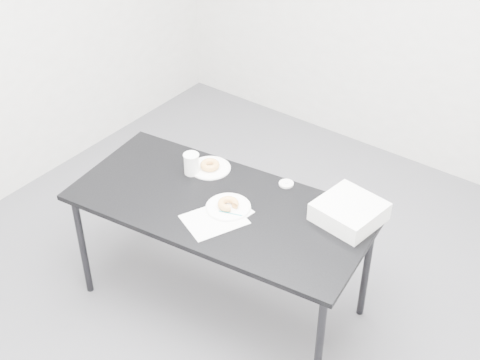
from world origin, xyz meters
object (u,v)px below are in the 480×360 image
Objects in this scene: pen at (232,214)px; donut_near at (228,204)px; table at (221,212)px; donut_far at (210,165)px; coffee_cup at (191,164)px; scorecard at (214,220)px; plate_near at (228,207)px; plate_far at (210,168)px; bakery_box at (349,212)px.

donut_near reaches higher than pen.
table is 15.29× the size of donut_far.
coffee_cup is (-0.31, 0.13, 0.12)m from table.
scorecard is 1.26× the size of plate_near.
bakery_box reaches higher than plate_far.
table is 5.60× the size of scorecard.
pen is (0.05, 0.09, 0.01)m from scorecard.
bakery_box is (0.52, 0.34, 0.05)m from pen.
donut_far is at bearing 59.97° from coffee_cup.
plate_far is at bearing 143.51° from donut_near.
donut_far is at bearing 124.51° from pen.
coffee_cup reaches higher than donut_near.
coffee_cup is at bearing 138.83° from pen.
pen is (0.11, -0.04, 0.06)m from table.
donut_near is at bearing 114.68° from scorecard.
bakery_box is at bearing 60.96° from scorecard.
table is 7.08× the size of plate_near.
plate_near is 2.13× the size of donut_near.
bakery_box is (0.57, 0.43, 0.05)m from scorecard.
pen is 0.07m from donut_near.
donut_near reaches higher than table.
scorecard is 0.10m from pen.
bakery_box reaches higher than pen.
scorecard is 0.13m from donut_near.
bakery_box is at bearing 4.74° from plate_far.
coffee_cup is at bearing 160.11° from plate_near.
pen is at bearing -36.13° from plate_near.
donut_far is at bearing 0.00° from plate_far.
plate_near is (0.06, -0.00, 0.06)m from table.
pen reaches higher than scorecard.
donut_near is at bearing -11.12° from table.
bakery_box is (0.89, 0.07, 0.03)m from donut_far.
pen is 0.59× the size of plate_near.
donut_far reaches higher than plate_near.
coffee_cup reaches higher than bakery_box.
plate_near is 0.39m from plate_far.
donut_near is 0.39m from donut_far.
plate_near is at bearing 124.82° from pen.
plate_near is at bearing -11.12° from table.
plate_far is (-0.32, 0.23, -0.00)m from plate_near.
coffee_cup reaches higher than plate_near.
donut_near is at bearing 124.82° from pen.
table is at bearing -22.54° from coffee_cup.
bakery_box is (0.89, 0.07, 0.05)m from plate_far.
coffee_cup is (-0.37, 0.13, 0.06)m from plate_near.
coffee_cup is (-0.37, 0.13, 0.04)m from donut_near.
donut_near is at bearing -19.89° from coffee_cup.
table is 0.13m from pen.
plate_far is at bearing 155.50° from scorecard.
plate_far is 1.87× the size of coffee_cup.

